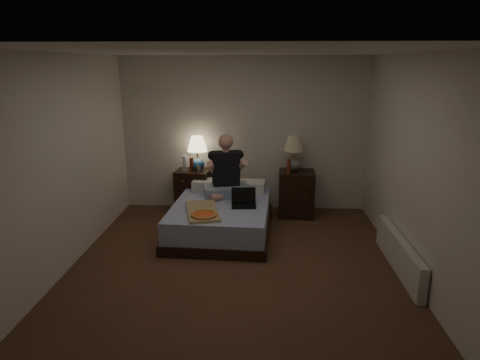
# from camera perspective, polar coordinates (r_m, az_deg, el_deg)

# --- Properties ---
(floor) EXTENTS (4.00, 4.50, 0.00)m
(floor) POSITION_cam_1_polar(r_m,az_deg,el_deg) (5.26, -0.51, -11.61)
(floor) COLOR brown
(floor) RESTS_ON ground
(ceiling) EXTENTS (4.00, 4.50, 0.00)m
(ceiling) POSITION_cam_1_polar(r_m,az_deg,el_deg) (4.68, -0.59, 16.77)
(ceiling) COLOR white
(ceiling) RESTS_ON ground
(wall_back) EXTENTS (4.00, 0.00, 2.50)m
(wall_back) POSITION_cam_1_polar(r_m,az_deg,el_deg) (7.02, 0.57, 6.08)
(wall_back) COLOR silver
(wall_back) RESTS_ON ground
(wall_front) EXTENTS (4.00, 0.00, 2.50)m
(wall_front) POSITION_cam_1_polar(r_m,az_deg,el_deg) (2.69, -3.47, -9.64)
(wall_front) COLOR silver
(wall_front) RESTS_ON ground
(wall_left) EXTENTS (0.00, 4.50, 2.50)m
(wall_left) POSITION_cam_1_polar(r_m,az_deg,el_deg) (5.33, -22.57, 1.87)
(wall_left) COLOR silver
(wall_left) RESTS_ON ground
(wall_right) EXTENTS (0.00, 4.50, 2.50)m
(wall_right) POSITION_cam_1_polar(r_m,az_deg,el_deg) (5.11, 22.47, 1.34)
(wall_right) COLOR silver
(wall_right) RESTS_ON ground
(bed) EXTENTS (1.43, 1.85, 0.44)m
(bed) POSITION_cam_1_polar(r_m,az_deg,el_deg) (6.20, -2.51, -5.07)
(bed) COLOR #5E71BD
(bed) RESTS_ON floor
(nightstand_left) EXTENTS (0.58, 0.53, 0.69)m
(nightstand_left) POSITION_cam_1_polar(r_m,az_deg,el_deg) (7.12, -6.22, -1.37)
(nightstand_left) COLOR black
(nightstand_left) RESTS_ON floor
(nightstand_right) EXTENTS (0.58, 0.53, 0.72)m
(nightstand_right) POSITION_cam_1_polar(r_m,az_deg,el_deg) (6.90, 7.50, -1.80)
(nightstand_right) COLOR black
(nightstand_right) RESTS_ON floor
(lamp_left) EXTENTS (0.34, 0.34, 0.56)m
(lamp_left) POSITION_cam_1_polar(r_m,az_deg,el_deg) (6.95, -5.70, 3.55)
(lamp_left) COLOR #264D8D
(lamp_left) RESTS_ON nightstand_left
(lamp_right) EXTENTS (0.33, 0.33, 0.56)m
(lamp_right) POSITION_cam_1_polar(r_m,az_deg,el_deg) (6.81, 7.18, 3.55)
(lamp_right) COLOR gray
(lamp_right) RESTS_ON nightstand_right
(water_bottle) EXTENTS (0.07, 0.07, 0.25)m
(water_bottle) POSITION_cam_1_polar(r_m,az_deg,el_deg) (6.95, -7.40, 2.19)
(water_bottle) COLOR silver
(water_bottle) RESTS_ON nightstand_left
(soda_can) EXTENTS (0.07, 0.07, 0.10)m
(soda_can) POSITION_cam_1_polar(r_m,az_deg,el_deg) (6.88, -5.54, 1.48)
(soda_can) COLOR #B8B9B4
(soda_can) RESTS_ON nightstand_left
(beer_bottle_left) EXTENTS (0.06, 0.06, 0.23)m
(beer_bottle_left) POSITION_cam_1_polar(r_m,az_deg,el_deg) (6.92, -6.49, 2.07)
(beer_bottle_left) COLOR #51210B
(beer_bottle_left) RESTS_ON nightstand_left
(beer_bottle_right) EXTENTS (0.06, 0.06, 0.23)m
(beer_bottle_right) POSITION_cam_1_polar(r_m,az_deg,el_deg) (6.65, 6.53, 1.83)
(beer_bottle_right) COLOR #62230E
(beer_bottle_right) RESTS_ON nightstand_right
(person) EXTENTS (0.75, 0.64, 0.93)m
(person) POSITION_cam_1_polar(r_m,az_deg,el_deg) (6.33, -1.84, 1.89)
(person) COLOR black
(person) RESTS_ON bed
(laptop) EXTENTS (0.36, 0.30, 0.24)m
(laptop) POSITION_cam_1_polar(r_m,az_deg,el_deg) (5.94, 0.51, -2.46)
(laptop) COLOR black
(laptop) RESTS_ON bed
(pizza_box) EXTENTS (0.56, 0.83, 0.08)m
(pizza_box) POSITION_cam_1_polar(r_m,az_deg,el_deg) (5.55, -4.84, -4.71)
(pizza_box) COLOR tan
(pizza_box) RESTS_ON bed
(radiator) EXTENTS (0.10, 1.60, 0.40)m
(radiator) POSITION_cam_1_polar(r_m,az_deg,el_deg) (5.47, 20.43, -9.22)
(radiator) COLOR silver
(radiator) RESTS_ON floor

